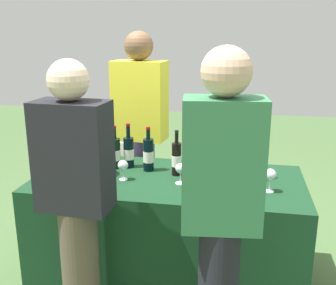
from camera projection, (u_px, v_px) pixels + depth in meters
ground_plane at (168, 275)px, 2.93m from camera, size 12.00×12.00×0.00m
tasting_table at (168, 228)px, 2.82m from camera, size 1.81×0.84×0.75m
wine_bottle_0 at (83, 154)px, 2.88m from camera, size 0.07×0.07×0.31m
wine_bottle_1 at (115, 153)px, 2.90m from camera, size 0.08×0.08×0.31m
wine_bottle_2 at (129, 152)px, 2.91m from camera, size 0.08×0.08×0.32m
wine_bottle_3 at (148, 154)px, 2.84m from camera, size 0.08×0.08×0.32m
wine_bottle_4 at (177, 159)px, 2.75m from camera, size 0.07×0.07×0.32m
wine_bottle_5 at (231, 157)px, 2.79m from camera, size 0.08×0.08×0.32m
wine_bottle_6 at (255, 161)px, 2.67m from camera, size 0.08×0.08×0.34m
wine_glass_0 at (94, 167)px, 2.64m from camera, size 0.07×0.07×0.14m
wine_glass_1 at (123, 166)px, 2.66m from camera, size 0.07×0.07×0.14m
wine_glass_2 at (180, 169)px, 2.60m from camera, size 0.07×0.07×0.14m
wine_glass_3 at (196, 172)px, 2.51m from camera, size 0.07×0.07×0.15m
wine_glass_4 at (270, 175)px, 2.47m from camera, size 0.07×0.07×0.15m
ice_bucket at (91, 160)px, 2.75m from camera, size 0.19×0.19×0.22m
server_pouring at (140, 129)px, 3.32m from camera, size 0.44×0.28×1.71m
guest_0 at (76, 196)px, 2.17m from camera, size 0.40×0.24×1.59m
guest_1 at (221, 209)px, 1.88m from camera, size 0.38×0.24×1.66m
menu_board at (101, 177)px, 3.84m from camera, size 0.53×0.14×0.73m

